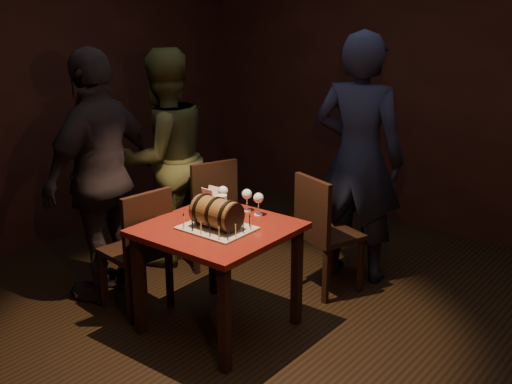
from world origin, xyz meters
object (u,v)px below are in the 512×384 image
chair_left_rear (209,207)px  chair_left_front (141,245)px  wine_glass_left (223,192)px  chair_back (322,228)px  wine_glass_right (258,199)px  pub_table (218,242)px  person_left_front (101,177)px  wine_glass_mid (247,195)px  pint_of_ale (222,206)px  person_back (358,159)px  person_left_rear (164,158)px  barrel_cake (217,213)px

chair_left_rear → chair_left_front: 0.92m
wine_glass_left → chair_back: size_ratio=0.17×
chair_back → chair_left_front: same height
chair_back → wine_glass_right: bearing=-106.9°
pub_table → chair_left_front: (-0.58, -0.16, -0.12)m
pub_table → chair_left_rear: chair_left_rear is taller
chair_left_front → wine_glass_left: bearing=52.1°
chair_left_front → person_left_front: bearing=175.1°
wine_glass_right → chair_back: 0.68m
wine_glass_left → wine_glass_mid: size_ratio=1.00×
wine_glass_mid → pint_of_ale: bearing=-111.1°
chair_left_front → chair_back: bearing=52.0°
wine_glass_left → chair_back: 0.83m
wine_glass_mid → wine_glass_right: 0.12m
pint_of_ale → person_left_front: 0.96m
pint_of_ale → person_back: bearing=70.8°
wine_glass_mid → pint_of_ale: wine_glass_mid is taller
wine_glass_mid → person_left_rear: person_left_rear is taller
person_back → pub_table: bearing=67.3°
wine_glass_left → chair_left_front: 0.69m
barrel_cake → person_back: (0.26, 1.37, 0.12)m
barrel_cake → chair_back: 1.03m
pint_of_ale → person_left_front: bearing=-161.7°
wine_glass_mid → pub_table: bearing=-83.9°
chair_back → person_left_front: bearing=-140.8°
chair_back → pub_table: bearing=-105.5°
pint_of_ale → chair_left_rear: chair_left_rear is taller
chair_left_rear → chair_left_front: same height
pub_table → wine_glass_mid: 0.42m
person_left_rear → wine_glass_mid: bearing=89.8°
pub_table → chair_left_rear: bearing=135.2°
wine_glass_right → person_back: person_back is taller
chair_left_front → wine_glass_mid: bearing=43.6°
wine_glass_mid → chair_back: 0.71m
wine_glass_mid → person_left_front: 1.09m
wine_glass_left → person_left_rear: 0.97m
person_back → pint_of_ale: bearing=60.5°
chair_left_rear → person_left_front: (-0.27, -0.87, 0.41)m
chair_left_front → person_back: bearing=59.6°
pub_table → person_left_front: (-1.01, -0.13, 0.30)m
pint_of_ale → person_left_rear: (-1.03, 0.45, 0.08)m
pint_of_ale → chair_left_front: size_ratio=0.16×
wine_glass_left → person_left_front: (-0.80, -0.43, 0.07)m
chair_left_rear → pint_of_ale: bearing=-41.8°
wine_glass_mid → person_back: person_back is taller
person_left_rear → chair_left_front: bearing=48.5°
wine_glass_left → pint_of_ale: 0.18m
wine_glass_left → person_back: person_back is taller
wine_glass_mid → chair_left_rear: (-0.71, 0.38, -0.34)m
barrel_cake → wine_glass_mid: bearing=99.6°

